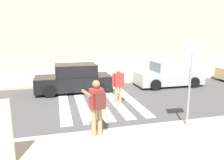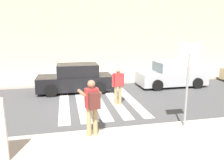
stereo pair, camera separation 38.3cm
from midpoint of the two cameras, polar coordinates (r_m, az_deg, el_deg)
The scene contains 13 objects.
ground_plane at distance 10.39m, azimuth -4.57°, elevation -5.90°, with size 120.00×120.00×0.00m, color #4C4C4F.
sidewalk_far at distance 16.14m, azimuth -8.29°, elevation 0.73°, with size 60.00×4.80×0.14m, color beige.
building_facade_far at distance 20.22m, azimuth -10.06°, elevation 13.71°, with size 56.00×4.00×7.71m, color beige.
crosswalk_stripe_0 at distance 10.44m, azimuth -13.49°, elevation -6.09°, with size 0.44×5.20×0.01m, color silver.
crosswalk_stripe_1 at distance 10.48m, azimuth -9.09°, elevation -5.84°, with size 0.44×5.20×0.01m, color silver.
crosswalk_stripe_2 at distance 10.57m, azimuth -4.76°, elevation -5.56°, with size 0.44×5.20×0.01m, color silver.
crosswalk_stripe_3 at distance 10.73m, azimuth -0.53°, elevation -5.25°, with size 0.44×5.20×0.01m, color silver.
crosswalk_stripe_4 at distance 10.94m, azimuth 3.56°, elevation -4.93°, with size 0.44×5.20×0.01m, color silver.
stop_sign at distance 7.41m, azimuth 18.51°, elevation 3.51°, with size 0.76×0.08×2.78m.
photographer_with_backpack at distance 6.50m, azimuth -5.69°, elevation -6.13°, with size 0.69×0.92×1.72m.
pedestrian_crossing at distance 9.78m, azimuth 0.52°, elevation -1.08°, with size 0.58×0.29×1.72m.
parked_car_black at distance 12.32m, azimuth -10.74°, elevation 0.26°, with size 4.10×1.92×1.55m.
parked_car_silver at distance 13.95m, azimuth 13.94°, elevation 1.48°, with size 4.10×1.92×1.55m.
Camera 1 is at (-1.86, -9.70, 3.18)m, focal length 35.00 mm.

